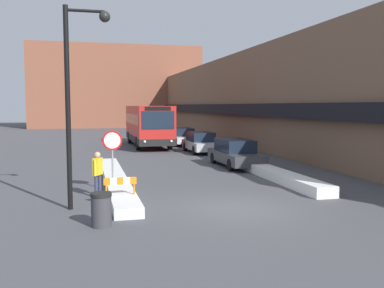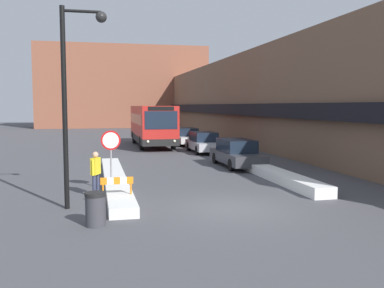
% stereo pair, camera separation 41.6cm
% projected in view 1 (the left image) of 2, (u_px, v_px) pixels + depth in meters
% --- Properties ---
extents(ground_plane, '(160.00, 160.00, 0.00)m').
position_uv_depth(ground_plane, '(238.00, 208.00, 14.01)').
color(ground_plane, '#47474C').
extents(building_row_right, '(5.50, 60.00, 7.76)m').
position_uv_depth(building_row_right, '(251.00, 100.00, 39.26)').
color(building_row_right, brown).
rests_on(building_row_right, ground_plane).
extents(building_backdrop_far, '(26.00, 8.00, 12.54)m').
position_uv_depth(building_backdrop_far, '(116.00, 87.00, 67.32)').
color(building_backdrop_far, brown).
rests_on(building_backdrop_far, ground_plane).
extents(snow_bank_left, '(0.90, 12.29, 0.34)m').
position_uv_depth(snow_bank_left, '(115.00, 179.00, 18.48)').
color(snow_bank_left, silver).
rests_on(snow_bank_left, ground_plane).
extents(snow_bank_right, '(0.90, 13.56, 0.44)m').
position_uv_depth(snow_bank_right, '(255.00, 167.00, 21.88)').
color(snow_bank_right, silver).
rests_on(snow_bank_right, ground_plane).
extents(city_bus, '(2.71, 10.13, 3.33)m').
position_uv_depth(city_bus, '(148.00, 125.00, 35.26)').
color(city_bus, red).
rests_on(city_bus, ground_plane).
extents(parked_car_front, '(1.83, 4.85, 1.50)m').
position_uv_depth(parked_car_front, '(235.00, 153.00, 23.60)').
color(parked_car_front, '#38383D').
rests_on(parked_car_front, ground_plane).
extents(parked_car_middle, '(1.84, 4.47, 1.47)m').
position_uv_depth(parked_car_middle, '(201.00, 142.00, 30.67)').
color(parked_car_middle, '#B7B7BC').
rests_on(parked_car_middle, ground_plane).
extents(parked_car_back, '(1.88, 4.41, 1.45)m').
position_uv_depth(parked_car_back, '(182.00, 136.00, 36.50)').
color(parked_car_back, silver).
rests_on(parked_car_back, ground_plane).
extents(stop_sign, '(0.76, 0.08, 2.39)m').
position_uv_depth(stop_sign, '(112.00, 147.00, 16.51)').
color(stop_sign, gray).
rests_on(stop_sign, ground_plane).
extents(street_lamp, '(1.46, 0.36, 6.48)m').
position_uv_depth(street_lamp, '(76.00, 85.00, 13.58)').
color(street_lamp, black).
rests_on(street_lamp, ground_plane).
extents(pedestrian, '(0.39, 0.49, 1.67)m').
position_uv_depth(pedestrian, '(98.00, 170.00, 15.66)').
color(pedestrian, '#333851').
rests_on(pedestrian, ground_plane).
extents(trash_bin, '(0.59, 0.59, 0.95)m').
position_uv_depth(trash_bin, '(101.00, 210.00, 11.84)').
color(trash_bin, '#38383D').
rests_on(trash_bin, ground_plane).
extents(construction_barricade, '(1.10, 0.06, 0.94)m').
position_uv_depth(construction_barricade, '(120.00, 185.00, 14.41)').
color(construction_barricade, orange).
rests_on(construction_barricade, ground_plane).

